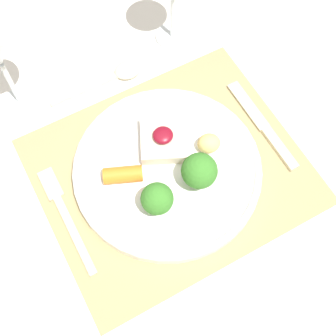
{
  "coord_description": "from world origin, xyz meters",
  "views": [
    {
      "loc": [
        -0.16,
        -0.28,
        1.44
      ],
      "look_at": [
        -0.01,
        -0.0,
        0.78
      ],
      "focal_mm": 50.0,
      "sensor_mm": 36.0,
      "label": 1
    }
  ],
  "objects": [
    {
      "name": "dinner_plate",
      "position": [
        -0.01,
        -0.0,
        0.78
      ],
      "size": [
        0.3,
        0.3,
        0.08
      ],
      "color": "white",
      "rests_on": "placemat"
    },
    {
      "name": "knife",
      "position": [
        0.17,
        -0.01,
        0.77
      ],
      "size": [
        0.02,
        0.19,
        0.01
      ],
      "rotation": [
        0.0,
        0.0,
        0.05
      ],
      "color": "beige",
      "rests_on": "placemat"
    },
    {
      "name": "spoon",
      "position": [
        0.01,
        0.21,
        0.77
      ],
      "size": [
        0.17,
        0.04,
        0.01
      ],
      "rotation": [
        0.0,
        0.0,
        -0.07
      ],
      "color": "beige",
      "rests_on": "dining_table"
    },
    {
      "name": "placemat",
      "position": [
        0.0,
        0.0,
        0.76
      ],
      "size": [
        0.41,
        0.35,
        0.0
      ],
      "primitive_type": "cube",
      "color": "#9E895B",
      "rests_on": "dining_table"
    },
    {
      "name": "fork",
      "position": [
        -0.18,
        0.01,
        0.77
      ],
      "size": [
        0.02,
        0.19,
        0.01
      ],
      "rotation": [
        0.0,
        0.0,
        -0.04
      ],
      "color": "beige",
      "rests_on": "placemat"
    },
    {
      "name": "ground_plane",
      "position": [
        0.0,
        0.0,
        0.0
      ],
      "size": [
        8.0,
        8.0,
        0.0
      ],
      "primitive_type": "plane",
      "color": "#4C4742"
    },
    {
      "name": "dining_table",
      "position": [
        0.0,
        0.0,
        0.67
      ],
      "size": [
        1.47,
        1.05,
        0.76
      ],
      "color": "white",
      "rests_on": "ground_plane"
    }
  ]
}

